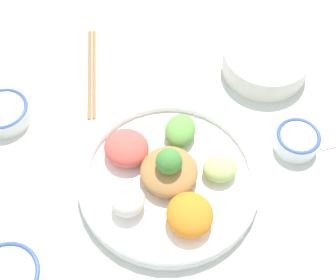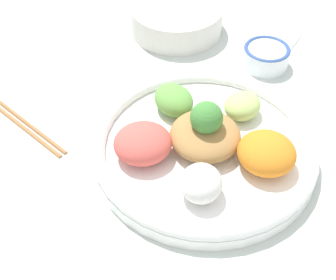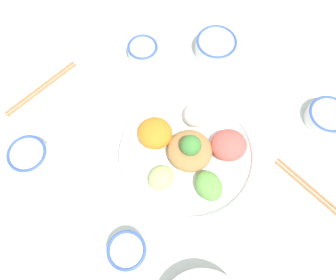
# 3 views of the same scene
# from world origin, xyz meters

# --- Properties ---
(ground_plane) EXTENTS (2.40, 2.40, 0.00)m
(ground_plane) POSITION_xyz_m (0.00, 0.00, 0.00)
(ground_plane) COLOR silver
(salad_platter) EXTENTS (0.33, 0.33, 0.10)m
(salad_platter) POSITION_xyz_m (-0.02, -0.02, 0.02)
(salad_platter) COLOR white
(salad_platter) RESTS_ON ground_plane
(sauce_bowl_red) EXTENTS (0.10, 0.10, 0.04)m
(sauce_bowl_red) POSITION_xyz_m (-0.19, -0.33, 0.02)
(sauce_bowl_red) COLOR white
(sauce_bowl_red) RESTS_ON ground_plane
(rice_bowl_blue) EXTENTS (0.11, 0.11, 0.05)m
(rice_bowl_blue) POSITION_xyz_m (0.15, -0.29, 0.03)
(rice_bowl_blue) COLOR white
(rice_bowl_blue) RESTS_ON ground_plane
(sauce_bowl_dark) EXTENTS (0.08, 0.08, 0.04)m
(sauce_bowl_dark) POSITION_xyz_m (0.27, -0.14, 0.02)
(sauce_bowl_dark) COLOR white
(sauce_bowl_dark) RESTS_ON ground_plane
(rice_bowl_plain) EXTENTS (0.09, 0.09, 0.03)m
(rice_bowl_plain) POSITION_xyz_m (0.24, 0.25, 0.02)
(rice_bowl_plain) COLOR white
(rice_bowl_plain) RESTS_ON ground_plane
(sauce_bowl_far) EXTENTS (0.08, 0.08, 0.04)m
(sauce_bowl_far) POSITION_xyz_m (-0.08, 0.23, 0.02)
(sauce_bowl_far) COLOR white
(sauce_bowl_far) RESTS_ON ground_plane
(chopsticks_pair_near) EXTENTS (0.02, 0.22, 0.01)m
(chopsticks_pair_near) POSITION_xyz_m (0.38, 0.12, 0.00)
(chopsticks_pair_near) COLOR #9E6B3D
(chopsticks_pair_near) RESTS_ON ground_plane
(chopsticks_pair_far) EXTENTS (0.25, 0.02, 0.01)m
(chopsticks_pair_far) POSITION_xyz_m (-0.29, -0.16, 0.00)
(chopsticks_pair_far) COLOR #9E6B3D
(chopsticks_pair_far) RESTS_ON ground_plane
(serving_spoon_main) EXTENTS (0.13, 0.04, 0.01)m
(serving_spoon_main) POSITION_xyz_m (0.14, 0.38, 0.00)
(serving_spoon_main) COLOR white
(serving_spoon_main) RESTS_ON ground_plane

